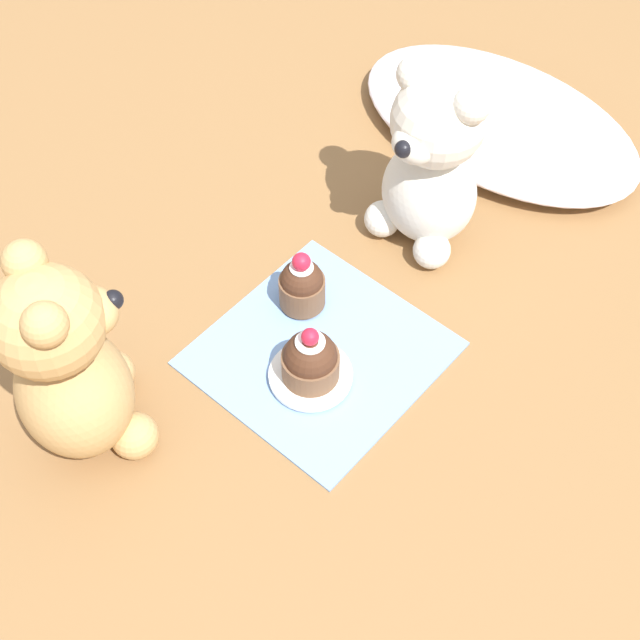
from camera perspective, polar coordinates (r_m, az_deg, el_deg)
name	(u,v)px	position (r m, az deg, el deg)	size (l,w,h in m)	color
ground_plane	(320,354)	(0.87, 0.00, -2.21)	(4.00, 4.00, 0.00)	olive
knitted_placemat	(320,353)	(0.87, 0.00, -2.10)	(0.21, 0.21, 0.01)	#7A9ED1
tulle_cloth	(499,120)	(1.09, 11.37, 12.42)	(0.36, 0.22, 0.04)	silver
teddy_bear_cream	(431,164)	(0.91, 7.13, 9.90)	(0.11, 0.11, 0.21)	silver
teddy_bear_tan	(69,367)	(0.77, -15.75, -2.90)	(0.14, 0.14, 0.22)	tan
cupcake_near_cream_bear	(302,285)	(0.88, -1.16, 2.28)	(0.05, 0.05, 0.07)	brown
saucer_plate	(311,375)	(0.85, -0.60, -3.54)	(0.08, 0.08, 0.01)	white
cupcake_near_tan_bear	(310,360)	(0.83, -0.62, -2.55)	(0.06, 0.06, 0.07)	brown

